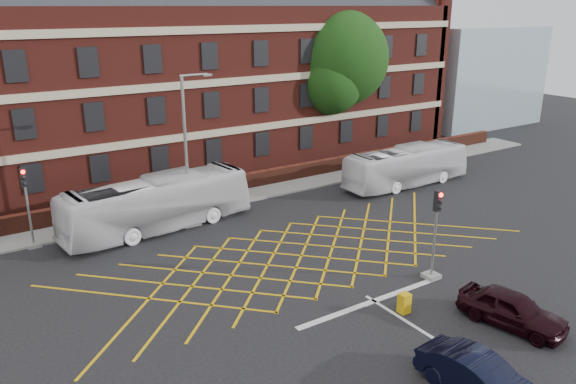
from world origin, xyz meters
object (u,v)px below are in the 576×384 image
bus_right (407,166)px  deciduous_tree (340,65)px  street_lamp (189,176)px  utility_cabinet (404,303)px  traffic_light_near (434,243)px  traffic_light_far (29,215)px  car_navy (479,377)px  bus_left (157,204)px  car_maroon (512,309)px

bus_right → deciduous_tree: deciduous_tree is taller
street_lamp → utility_cabinet: size_ratio=10.09×
deciduous_tree → utility_cabinet: 26.59m
traffic_light_near → traffic_light_far: size_ratio=1.00×
street_lamp → car_navy: bearing=-85.0°
bus_left → car_navy: size_ratio=2.60×
traffic_light_far → utility_cabinet: (11.55, -15.50, -1.34)m
bus_left → street_lamp: 2.32m
car_navy → utility_cabinet: (1.67, 5.09, -0.27)m
traffic_light_near → bus_right: bearing=50.3°
bus_left → car_maroon: 19.01m
bus_right → traffic_light_far: bearing=83.2°
bus_left → car_maroon: (7.99, -17.23, -0.81)m
traffic_light_far → traffic_light_near: bearing=-43.3°
deciduous_tree → bus_left: bearing=-158.0°
traffic_light_far → bus_right: bearing=-7.1°
bus_right → utility_cabinet: (-12.36, -12.51, -0.95)m
street_lamp → utility_cabinet: street_lamp is taller
car_maroon → street_lamp: street_lamp is taller
deciduous_tree → car_navy: bearing=-119.5°
deciduous_tree → traffic_light_near: size_ratio=2.77×
traffic_light_far → bus_left: bearing=-11.4°
deciduous_tree → utility_cabinet: bearing=-121.9°
deciduous_tree → utility_cabinet: deciduous_tree is taller
car_maroon → bus_left: bearing=103.2°
bus_left → bus_right: bus_left is taller
bus_right → car_navy: size_ratio=2.35×
car_maroon → utility_cabinet: car_maroon is taller
car_maroon → street_lamp: (-6.15, 16.94, 2.20)m
deciduous_tree → street_lamp: bearing=-155.0°
bus_left → traffic_light_near: traffic_light_near is taller
traffic_light_far → utility_cabinet: size_ratio=5.05×
car_maroon → deciduous_tree: deciduous_tree is taller
bus_right → car_maroon: bearing=148.8°
bus_right → car_navy: bus_right is taller
car_navy → car_maroon: bearing=18.0°
bus_left → car_maroon: bus_left is taller
bus_right → traffic_light_near: bearing=140.6°
bus_right → traffic_light_far: (-23.91, 2.99, 0.39)m
bus_left → utility_cabinet: 15.15m
traffic_light_near → street_lamp: size_ratio=0.50×
bus_left → bus_right: (17.51, -1.70, -0.15)m
car_maroon → traffic_light_near: bearing=73.0°
car_maroon → deciduous_tree: 27.85m
deciduous_tree → traffic_light_near: bearing=-117.0°
car_navy → deciduous_tree: size_ratio=0.36×
deciduous_tree → street_lamp: deciduous_tree is taller
car_navy → car_maroon: (4.50, 2.06, 0.02)m
traffic_light_far → street_lamp: size_ratio=0.50×
car_maroon → utility_cabinet: size_ratio=4.94×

